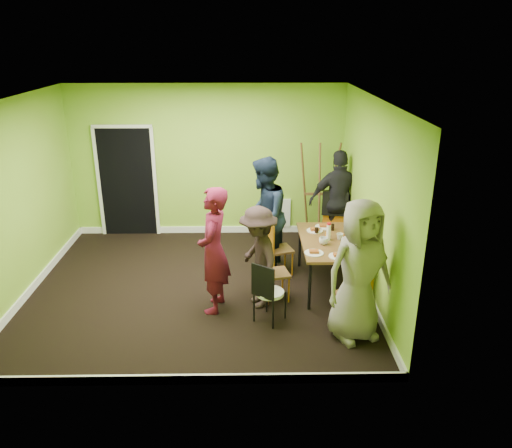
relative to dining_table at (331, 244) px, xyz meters
The scene contains 28 objects.
ground 2.09m from the dining_table, behind, with size 5.00×5.00×0.00m, color black.
room_walls 2.02m from the dining_table, behind, with size 5.04×4.54×2.82m.
dining_table is the anchor object (origin of this frame).
chair_left_far 0.93m from the dining_table, 151.84° to the left, with size 0.46×0.46×0.88m.
chair_left_near 1.02m from the dining_table, 156.66° to the right, with size 0.43×0.43×0.87m.
chair_back_end 1.34m from the dining_table, 78.65° to the left, with size 0.54×0.60×1.08m.
chair_front_end 1.19m from the dining_table, 83.50° to the right, with size 0.46×0.46×0.91m.
chair_bentwood 1.43m from the dining_table, 134.34° to the right, with size 0.47×0.47×0.87m.
easel 1.90m from the dining_table, 88.69° to the left, with size 0.74×0.69×1.84m.
plate_near_left 0.43m from the dining_table, 118.47° to the left, with size 0.25×0.25×0.01m, color white.
plate_near_right 0.57m from the dining_table, 124.70° to the right, with size 0.27×0.27×0.01m, color white.
plate_far_back 0.54m from the dining_table, 94.63° to the left, with size 0.27×0.27×0.01m, color white.
plate_far_front 0.58m from the dining_table, 90.29° to the right, with size 0.26×0.26×0.01m, color white.
plate_wall_back 0.29m from the dining_table, 27.19° to the left, with size 0.26×0.26×0.01m, color white.
plate_wall_front 0.37m from the dining_table, 39.25° to the right, with size 0.26×0.26×0.01m, color white.
thermos 0.18m from the dining_table, 163.68° to the left, with size 0.06×0.06×0.24m, color white.
blue_bottle 0.37m from the dining_table, 57.50° to the right, with size 0.07×0.07×0.19m, color blue.
orange_bottle 0.17m from the dining_table, 113.43° to the left, with size 0.04×0.04×0.07m, color orange.
glass_mid 0.35m from the dining_table, 123.78° to the left, with size 0.06×0.06×0.09m, color black.
glass_back 0.42m from the dining_table, 79.70° to the left, with size 0.06×0.06×0.10m, color black.
glass_front 0.44m from the dining_table, 71.19° to the right, with size 0.07×0.07×0.10m, color black.
cup_a 0.23m from the dining_table, 134.32° to the right, with size 0.13×0.13×0.10m, color white.
cup_b 0.16m from the dining_table, 14.89° to the left, with size 0.10×0.10×0.09m, color white.
person_standing 1.82m from the dining_table, 159.45° to the right, with size 0.64×0.42×1.76m, color maroon.
person_left_far 1.16m from the dining_table, 149.74° to the left, with size 0.90×0.70×1.86m, color #131E31.
person_left_near 1.22m from the dining_table, 154.00° to the right, with size 0.94×0.54×1.46m, color black.
person_back_end 1.47m from the dining_table, 76.25° to the left, with size 1.04×0.44×1.78m, color black.
person_front_end 1.37m from the dining_table, 85.24° to the right, with size 0.89×0.58×1.82m, color gray.
Camera 1 is at (0.74, -6.74, 3.61)m, focal length 35.00 mm.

